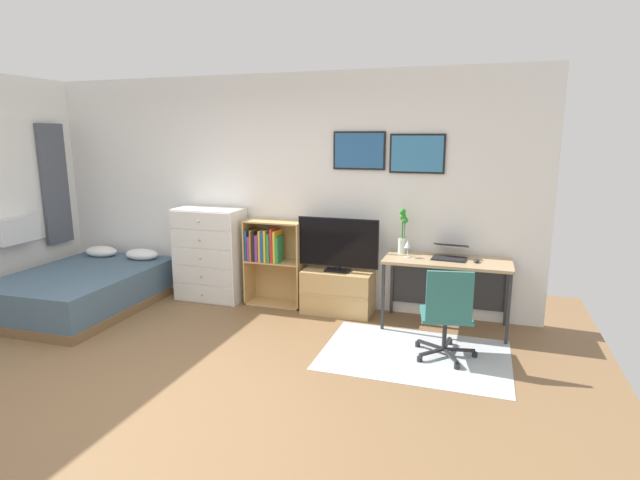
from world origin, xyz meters
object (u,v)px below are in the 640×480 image
dresser (210,254)px  bamboo_vase (403,233)px  desk (447,270)px  computer_mouse (476,261)px  tv_stand (338,292)px  wine_glass (408,245)px  office_chair (447,312)px  bookshelf (270,255)px  laptop (450,252)px  bed (84,289)px  television (338,245)px

dresser → bamboo_vase: 2.37m
desk → computer_mouse: bearing=-20.5°
tv_stand → wine_glass: (0.79, -0.12, 0.63)m
office_chair → bamboo_vase: (-0.56, 0.98, 0.51)m
bookshelf → laptop: bookshelf is taller
bookshelf → bed: bearing=-158.0°
television → office_chair: (1.27, -0.88, -0.34)m
bed → tv_stand: bed is taller
dresser → office_chair: size_ratio=1.32×
bed → television: (2.89, 0.75, 0.57)m
computer_mouse → dresser: bearing=178.1°
bed → tv_stand: size_ratio=2.51×
tv_stand → computer_mouse: size_ratio=7.63×
computer_mouse → bamboo_vase: (-0.78, 0.20, 0.21)m
laptop → computer_mouse: size_ratio=3.78×
bed → bookshelf: bookshelf is taller
bed → bamboo_vase: bearing=11.3°
tv_stand → computer_mouse: computer_mouse is taller
bed → dresser: size_ratio=1.76×
bamboo_vase → tv_stand: bearing=-173.9°
office_chair → bookshelf: bearing=145.6°
bed → computer_mouse: 4.46m
television → desk: television is taller
computer_mouse → bamboo_vase: size_ratio=0.21×
bed → bamboo_vase: (3.59, 0.85, 0.74)m
dresser → bed: bearing=-148.9°
tv_stand → television: television is taller
desk → wine_glass: 0.50m
office_chair → laptop: (-0.05, 0.90, 0.34)m
television → bamboo_vase: bearing=7.9°
dresser → tv_stand: 1.66m
bamboo_vase → dresser: bearing=-177.8°
bookshelf → wine_glass: (1.64, -0.17, 0.27)m
bed → computer_mouse: computer_mouse is taller
television → tv_stand: bearing=90.0°
tv_stand → wine_glass: 1.02m
dresser → bamboo_vase: bamboo_vase is taller
laptop → wine_glass: wine_glass is taller
tv_stand → desk: bearing=-0.6°
computer_mouse → tv_stand: bearing=175.4°
bed → office_chair: bearing=-3.8°
bamboo_vase → wine_glass: (0.09, -0.19, -0.09)m
bookshelf → office_chair: bearing=-24.1°
dresser → bamboo_vase: (2.34, 0.09, 0.40)m
bed → wine_glass: (3.68, 0.66, 0.65)m
bed → office_chair: (4.16, -0.13, 0.23)m
tv_stand → computer_mouse: bearing=-4.6°
dresser → office_chair: dresser is taller
laptop → wine_glass: 0.45m
dresser → desk: size_ratio=0.88×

